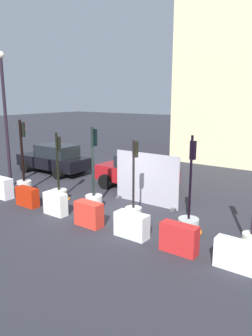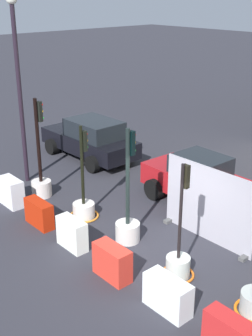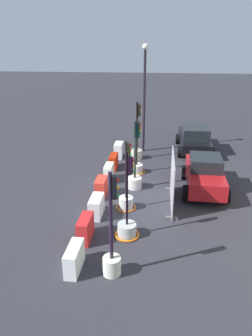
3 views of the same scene
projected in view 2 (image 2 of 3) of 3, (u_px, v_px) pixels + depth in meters
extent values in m
plane|color=#2A2A31|center=(149.00, 257.00, 11.87)|extent=(120.00, 120.00, 0.00)
cylinder|color=beige|center=(42.00, 188.00, 15.26)|extent=(0.67, 0.67, 0.55)
cylinder|color=black|center=(38.00, 141.00, 14.63)|extent=(0.12, 0.12, 2.86)
cube|color=black|center=(40.00, 112.00, 14.32)|extent=(0.17, 0.16, 0.66)
sphere|color=red|center=(41.00, 104.00, 14.28)|extent=(0.09, 0.09, 0.09)
sphere|color=orange|center=(42.00, 111.00, 14.36)|extent=(0.09, 0.09, 0.09)
sphere|color=green|center=(42.00, 118.00, 14.44)|extent=(0.09, 0.09, 0.09)
cylinder|color=silver|center=(84.00, 210.00, 13.86)|extent=(0.68, 0.68, 0.46)
cylinder|color=black|center=(82.00, 166.00, 13.31)|extent=(0.10, 0.10, 2.49)
cube|color=black|center=(84.00, 141.00, 13.10)|extent=(0.16, 0.13, 0.62)
sphere|color=red|center=(86.00, 134.00, 13.06)|extent=(0.10, 0.10, 0.10)
sphere|color=orange|center=(86.00, 141.00, 13.14)|extent=(0.10, 0.10, 0.10)
sphere|color=green|center=(87.00, 147.00, 13.22)|extent=(0.10, 0.10, 0.10)
torus|color=orange|center=(84.00, 216.00, 13.94)|extent=(0.93, 0.93, 0.06)
cylinder|color=beige|center=(128.00, 232.00, 12.54)|extent=(0.69, 0.69, 0.54)
cylinder|color=black|center=(128.00, 178.00, 11.92)|extent=(0.11, 0.11, 2.75)
cube|color=black|center=(132.00, 143.00, 11.64)|extent=(0.16, 0.15, 0.66)
sphere|color=red|center=(134.00, 135.00, 11.61)|extent=(0.09, 0.09, 0.09)
sphere|color=orange|center=(134.00, 143.00, 11.69)|extent=(0.09, 0.09, 0.09)
sphere|color=green|center=(134.00, 150.00, 11.77)|extent=(0.09, 0.09, 0.09)
cylinder|color=beige|center=(178.00, 266.00, 10.99)|extent=(0.60, 0.60, 0.52)
cylinder|color=black|center=(181.00, 213.00, 10.44)|extent=(0.08, 0.08, 2.45)
cube|color=black|center=(186.00, 176.00, 10.17)|extent=(0.18, 0.13, 0.56)
sphere|color=red|center=(188.00, 168.00, 10.15)|extent=(0.11, 0.11, 0.11)
sphere|color=orange|center=(188.00, 176.00, 10.22)|extent=(0.11, 0.11, 0.11)
sphere|color=green|center=(187.00, 183.00, 10.29)|extent=(0.11, 0.11, 0.11)
torus|color=orange|center=(177.00, 274.00, 11.08)|extent=(0.84, 0.84, 0.06)
cube|color=white|center=(11.00, 192.00, 14.56)|extent=(1.01, 0.48, 0.91)
cube|color=#B6220A|center=(39.00, 213.00, 13.31)|extent=(1.07, 0.40, 0.79)
cube|color=white|center=(72.00, 234.00, 12.13)|extent=(0.97, 0.40, 0.86)
cube|color=red|center=(112.00, 262.00, 10.87)|extent=(1.02, 0.46, 0.86)
cube|color=silver|center=(168.00, 295.00, 9.75)|extent=(1.12, 0.48, 0.80)
cube|color=black|center=(89.00, 142.00, 18.66)|extent=(4.56, 1.80, 0.66)
cube|color=black|center=(94.00, 129.00, 18.15)|extent=(2.24, 1.57, 0.69)
cylinder|color=black|center=(52.00, 146.00, 19.16)|extent=(0.66, 0.28, 0.66)
cylinder|color=black|center=(87.00, 137.00, 20.34)|extent=(0.66, 0.28, 0.66)
cylinder|color=black|center=(92.00, 164.00, 17.23)|extent=(0.66, 0.28, 0.66)
cylinder|color=black|center=(128.00, 153.00, 18.40)|extent=(0.66, 0.28, 0.66)
cube|color=maroon|center=(199.00, 184.00, 14.50)|extent=(4.00, 1.74, 0.74)
cube|color=black|center=(201.00, 165.00, 14.27)|extent=(1.67, 1.47, 0.58)
cylinder|color=black|center=(154.00, 189.00, 15.00)|extent=(0.73, 0.30, 0.72)
cylinder|color=black|center=(189.00, 176.00, 16.03)|extent=(0.73, 0.30, 0.72)
cylinder|color=black|center=(211.00, 216.00, 13.26)|extent=(0.73, 0.30, 0.72)
cylinder|color=black|center=(246.00, 199.00, 14.29)|extent=(0.73, 0.30, 0.72)
cylinder|color=black|center=(20.00, 99.00, 15.45)|extent=(0.15, 0.15, 6.17)
cube|color=#A19FAB|center=(208.00, 204.00, 12.33)|extent=(3.01, 0.04, 2.17)
cube|color=#4C4C4C|center=(171.00, 220.00, 13.65)|extent=(0.16, 0.50, 0.10)
cube|color=#4C4C4C|center=(246.00, 256.00, 11.78)|extent=(0.16, 0.50, 0.10)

